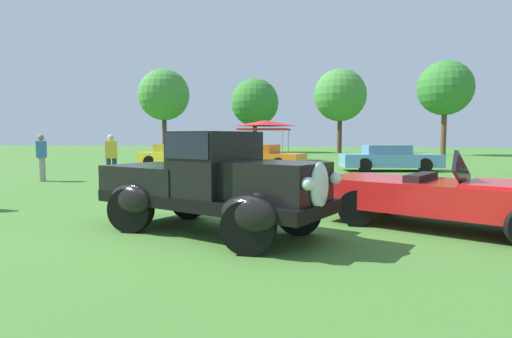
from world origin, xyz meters
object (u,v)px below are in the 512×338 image
at_px(spectator_far_side, 202,159).
at_px(canopy_tent_left_field, 265,125).
at_px(feature_pickup_truck, 212,182).
at_px(show_car_orange, 259,157).
at_px(neighbor_convertible, 452,196).
at_px(spectator_near_truck, 42,156).
at_px(spectator_between_cars, 111,157).
at_px(show_car_yellow, 177,156).
at_px(show_car_skyblue, 389,158).

bearing_deg(spectator_far_side, canopy_tent_left_field, 93.28).
xyz_separation_m(feature_pickup_truck, show_car_orange, (-2.00, 13.83, -0.26)).
bearing_deg(canopy_tent_left_field, feature_pickup_truck, -81.60).
height_order(neighbor_convertible, canopy_tent_left_field, canopy_tent_left_field).
distance_m(spectator_near_truck, spectator_between_cars, 2.76).
bearing_deg(neighbor_convertible, spectator_far_side, 142.38).
distance_m(show_car_orange, spectator_far_side, 7.84).
bearing_deg(show_car_orange, neighbor_convertible, -64.64).
xyz_separation_m(feature_pickup_truck, spectator_near_truck, (-8.57, 6.61, 0.05)).
height_order(neighbor_convertible, spectator_between_cars, spectator_between_cars).
distance_m(spectator_near_truck, canopy_tent_left_field, 15.84).
distance_m(feature_pickup_truck, spectator_near_truck, 10.82).
distance_m(show_car_yellow, spectator_near_truck, 7.63).
xyz_separation_m(show_car_yellow, canopy_tent_left_field, (3.22, 7.50, 1.82)).
relative_size(show_car_orange, spectator_far_side, 2.73).
xyz_separation_m(neighbor_convertible, spectator_between_cars, (-9.81, 5.49, 0.33)).
bearing_deg(spectator_between_cars, canopy_tent_left_field, 79.87).
relative_size(show_car_orange, spectator_near_truck, 2.73).
bearing_deg(neighbor_convertible, feature_pickup_truck, -163.95).
relative_size(neighbor_convertible, show_car_orange, 1.01).
xyz_separation_m(neighbor_convertible, spectator_far_side, (-6.28, 4.84, 0.33)).
bearing_deg(show_car_yellow, show_car_orange, -1.24).
xyz_separation_m(neighbor_convertible, show_car_yellow, (-10.39, 12.77, 0.02)).
xyz_separation_m(spectator_between_cars, spectator_far_side, (3.53, -0.64, 0.00)).
bearing_deg(show_car_orange, feature_pickup_truck, -81.76).
xyz_separation_m(feature_pickup_truck, show_car_skyblue, (4.21, 14.01, -0.26)).
xyz_separation_m(show_car_orange, canopy_tent_left_field, (-1.16, 7.60, 1.82)).
distance_m(show_car_yellow, spectator_far_side, 8.93).
distance_m(neighbor_convertible, canopy_tent_left_field, 21.58).
bearing_deg(canopy_tent_left_field, spectator_far_side, -86.72).
distance_m(neighbor_convertible, show_car_yellow, 16.46).
bearing_deg(neighbor_convertible, spectator_near_truck, 156.52).
bearing_deg(show_car_orange, canopy_tent_left_field, 98.69).
height_order(show_car_yellow, show_car_skyblue, same).
xyz_separation_m(show_car_skyblue, canopy_tent_left_field, (-7.37, 7.41, 1.82)).
bearing_deg(show_car_skyblue, spectator_near_truck, -149.92).
bearing_deg(feature_pickup_truck, show_car_skyblue, 73.28).
height_order(feature_pickup_truck, show_car_orange, feature_pickup_truck).
xyz_separation_m(neighbor_convertible, show_car_orange, (-6.01, 12.67, 0.02)).
distance_m(feature_pickup_truck, show_car_skyblue, 14.63).
xyz_separation_m(spectator_between_cars, canopy_tent_left_field, (2.64, 14.79, 1.51)).
bearing_deg(canopy_tent_left_field, neighbor_convertible, -70.52).
bearing_deg(show_car_skyblue, show_car_yellow, -179.52).
bearing_deg(spectator_near_truck, show_car_skyblue, 30.08).
height_order(neighbor_convertible, show_car_skyblue, neighbor_convertible).
xyz_separation_m(neighbor_convertible, show_car_skyblue, (0.20, 12.86, 0.02)).
xyz_separation_m(spectator_near_truck, canopy_tent_left_field, (5.40, 14.81, 1.51)).
xyz_separation_m(show_car_yellow, show_car_skyblue, (10.60, 0.09, 0.00)).
distance_m(neighbor_convertible, show_car_skyblue, 12.86).
bearing_deg(neighbor_convertible, show_car_yellow, 129.14).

